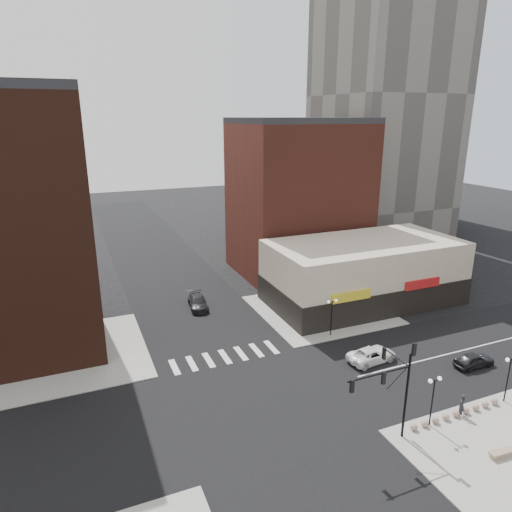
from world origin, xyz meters
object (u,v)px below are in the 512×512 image
pedestrian (462,405)px  traffic_signal (394,379)px  dark_sedan_east (474,360)px  stone_bench (501,453)px  street_lamp_se_b (510,368)px  street_lamp_se_a (434,389)px  street_lamp_ne (332,308)px  white_suv (372,355)px  dark_sedan_north (198,302)px

pedestrian → traffic_signal: bearing=-29.4°
dark_sedan_east → traffic_signal: bearing=111.0°
traffic_signal → stone_bench: bearing=-38.5°
street_lamp_se_b → street_lamp_se_a: bearing=180.0°
street_lamp_ne → pedestrian: street_lamp_ne is taller
white_suv → pedestrian: (1.31, -9.87, 0.36)m
traffic_signal → dark_sedan_east: 15.55m
pedestrian → stone_bench: 4.73m
dark_sedan_north → street_lamp_ne: bearing=-42.7°
white_suv → street_lamp_ne: bearing=2.4°
street_lamp_se_a → street_lamp_ne: size_ratio=1.00×
street_lamp_se_a → street_lamp_se_b: bearing=0.0°
street_lamp_se_a → pedestrian: street_lamp_se_a is taller
traffic_signal → dark_sedan_east: (14.05, 5.11, -4.27)m
street_lamp_se_a → street_lamp_se_b: same height
white_suv → dark_sedan_north: bearing=26.8°
dark_sedan_north → street_lamp_se_a: bearing=-64.0°
street_lamp_se_b → dark_sedan_east: 6.31m
pedestrian → stone_bench: pedestrian is taller
street_lamp_se_a → dark_sedan_north: (-10.24, 29.04, -2.55)m
dark_sedan_east → street_lamp_se_b: bearing=157.6°
white_suv → stone_bench: (0.36, -14.45, -0.35)m
traffic_signal → dark_sedan_east: traffic_signal is taller
street_lamp_se_a → street_lamp_se_b: 8.00m
street_lamp_se_b → pedestrian: street_lamp_se_b is taller
dark_sedan_east → white_suv: bearing=62.4°
dark_sedan_north → pedestrian: (13.40, -29.04, 0.32)m
white_suv → stone_bench: white_suv is taller
white_suv → dark_sedan_east: size_ratio=1.24×
white_suv → stone_bench: 14.46m
dark_sedan_east → stone_bench: bearing=141.6°
street_lamp_se_a → stone_bench: size_ratio=2.20×
pedestrian → stone_bench: bearing=50.3°
dark_sedan_east → stone_bench: size_ratio=2.15×
dark_sedan_north → pedestrian: size_ratio=2.73×
white_suv → street_lamp_se_b: bearing=-153.5°
traffic_signal → street_lamp_se_a: size_ratio=1.87×
traffic_signal → stone_bench: 8.91m
dark_sedan_north → stone_bench: dark_sedan_north is taller
white_suv → pedestrian: pedestrian is taller
street_lamp_se_a → white_suv: street_lamp_se_a is taller
street_lamp_se_b → dark_sedan_north: street_lamp_se_b is taller
street_lamp_se_a → pedestrian: bearing=0.0°
white_suv → dark_sedan_north: size_ratio=0.98×
white_suv → pedestrian: size_ratio=2.68×
dark_sedan_north → stone_bench: 35.86m
street_lamp_ne → white_suv: bearing=-82.1°
street_lamp_se_a → dark_sedan_north: 30.90m
dark_sedan_east → dark_sedan_north: 31.40m
dark_sedan_north → pedestrian: 31.99m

